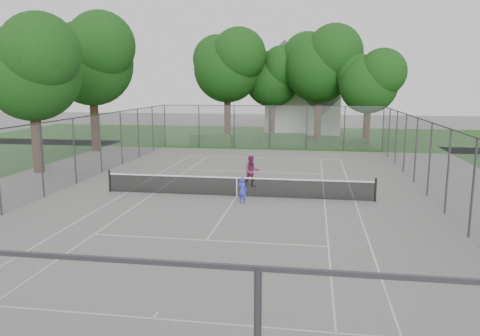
# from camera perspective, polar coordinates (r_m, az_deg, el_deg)

# --- Properties ---
(ground) EXTENTS (120.00, 120.00, 0.00)m
(ground) POSITION_cam_1_polar(r_m,az_deg,el_deg) (22.31, -0.40, -3.49)
(ground) COLOR slate
(ground) RESTS_ON ground
(grass_far) EXTENTS (60.00, 20.00, 0.00)m
(grass_far) POSITION_cam_1_polar(r_m,az_deg,el_deg) (47.81, 4.65, 3.89)
(grass_far) COLOR #1B4614
(grass_far) RESTS_ON ground
(court_markings) EXTENTS (11.03, 23.83, 0.01)m
(court_markings) POSITION_cam_1_polar(r_m,az_deg,el_deg) (22.31, -0.40, -3.47)
(court_markings) COLOR silver
(court_markings) RESTS_ON ground
(tennis_net) EXTENTS (12.87, 0.10, 1.10)m
(tennis_net) POSITION_cam_1_polar(r_m,az_deg,el_deg) (22.19, -0.40, -2.21)
(tennis_net) COLOR black
(tennis_net) RESTS_ON ground
(perimeter_fence) EXTENTS (18.08, 34.08, 3.52)m
(perimeter_fence) POSITION_cam_1_polar(r_m,az_deg,el_deg) (21.95, -0.40, 1.10)
(perimeter_fence) COLOR #38383D
(perimeter_fence) RESTS_ON ground
(tree_far_left) EXTENTS (7.24, 6.61, 10.41)m
(tree_far_left) POSITION_cam_1_polar(r_m,az_deg,el_deg) (45.14, -1.47, 12.63)
(tree_far_left) COLOR #331D12
(tree_far_left) RESTS_ON ground
(tree_far_midleft) EXTENTS (6.20, 5.66, 8.91)m
(tree_far_midleft) POSITION_cam_1_polar(r_m,az_deg,el_deg) (46.62, 4.05, 11.26)
(tree_far_midleft) COLOR #331D12
(tree_far_midleft) RESTS_ON ground
(tree_far_midright) EXTENTS (7.35, 6.71, 10.56)m
(tree_far_midright) POSITION_cam_1_polar(r_m,az_deg,el_deg) (44.44, 9.79, 12.66)
(tree_far_midright) COLOR #331D12
(tree_far_midright) RESTS_ON ground
(tree_far_right) EXTENTS (5.70, 5.21, 8.20)m
(tree_far_right) POSITION_cam_1_polar(r_m,az_deg,el_deg) (41.69, 15.54, 10.36)
(tree_far_right) COLOR #331D12
(tree_far_right) RESTS_ON ground
(tree_side_back) EXTENTS (7.41, 6.76, 10.65)m
(tree_side_back) POSITION_cam_1_polar(r_m,az_deg,el_deg) (38.73, -17.62, 12.80)
(tree_side_back) COLOR #331D12
(tree_side_back) RESTS_ON ground
(tree_side_front) EXTENTS (6.44, 5.88, 9.25)m
(tree_side_front) POSITION_cam_1_polar(r_m,az_deg,el_deg) (30.29, -24.04, 11.40)
(tree_side_front) COLOR #331D12
(tree_side_front) RESTS_ON ground
(hedge_left) EXTENTS (3.63, 1.09, 0.91)m
(hedge_left) POSITION_cam_1_polar(r_m,az_deg,el_deg) (40.65, -3.49, 3.41)
(hedge_left) COLOR #1C4416
(hedge_left) RESTS_ON ground
(hedge_mid) EXTENTS (3.61, 1.03, 1.13)m
(hedge_mid) POSITION_cam_1_polar(r_m,az_deg,el_deg) (39.70, 5.40, 3.39)
(hedge_mid) COLOR #1C4416
(hedge_mid) RESTS_ON ground
(hedge_right) EXTENTS (2.64, 0.97, 0.79)m
(hedge_right) POSITION_cam_1_polar(r_m,az_deg,el_deg) (39.86, 13.27, 2.94)
(hedge_right) COLOR #1C4416
(hedge_right) RESTS_ON ground
(house) EXTENTS (7.76, 6.01, 9.66)m
(house) POSITION_cam_1_polar(r_m,az_deg,el_deg) (51.65, 7.72, 8.63)
(house) COLOR silver
(house) RESTS_ON ground
(girl_player) EXTENTS (0.51, 0.42, 1.19)m
(girl_player) POSITION_cam_1_polar(r_m,az_deg,el_deg) (20.95, 0.28, -2.72)
(girl_player) COLOR #343BC4
(girl_player) RESTS_ON ground
(woman_player) EXTENTS (0.96, 0.86, 1.64)m
(woman_player) POSITION_cam_1_polar(r_m,az_deg,el_deg) (24.17, 1.43, -0.42)
(woman_player) COLOR #742655
(woman_player) RESTS_ON ground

